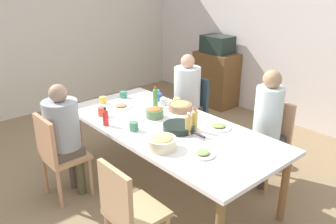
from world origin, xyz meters
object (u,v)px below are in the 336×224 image
at_px(dining_table, 168,131).
at_px(person_2, 267,119).
at_px(bottle_1, 188,124).
at_px(bottle_2, 106,117).
at_px(chair_2, 270,137).
at_px(cup_1, 163,102).
at_px(side_cabinet, 216,79).
at_px(chair_1, 128,209).
at_px(chair_3, 191,107).
at_px(cup_7, 134,126).
at_px(cup_5, 103,100).
at_px(cup_3, 156,94).
at_px(person_3, 187,92).
at_px(bowl_2, 180,106).
at_px(bottle_3, 194,120).
at_px(person_0, 63,130).
at_px(plate_0, 203,154).
at_px(bowl_0, 155,112).
at_px(cup_6, 123,95).
at_px(chair_0, 57,152).
at_px(cup_4, 102,112).
at_px(bowl_1, 162,142).
at_px(cup_2, 159,97).
at_px(bottle_0, 155,97).
at_px(microwave, 217,44).
at_px(cup_0, 177,101).
at_px(plate_1, 218,126).
at_px(serving_pan, 179,127).
at_px(plate_2, 121,106).

xyz_separation_m(dining_table, person_2, (0.59, 0.83, 0.09)).
xyz_separation_m(bottle_1, bottle_2, (-0.70, -0.47, -0.02)).
distance_m(chair_2, cup_1, 1.24).
bearing_deg(side_cabinet, chair_2, -34.75).
xyz_separation_m(chair_1, chair_3, (-1.19, 1.85, 0.00)).
xyz_separation_m(chair_2, cup_7, (-0.73, -1.24, 0.25)).
bearing_deg(cup_5, cup_3, 67.00).
bearing_deg(cup_1, person_3, 102.75).
xyz_separation_m(dining_table, bowl_2, (-0.23, 0.38, 0.11)).
relative_size(person_3, bottle_1, 5.49).
bearing_deg(bottle_3, cup_7, -131.16).
distance_m(person_0, chair_1, 1.21).
relative_size(chair_2, plate_0, 4.32).
relative_size(bowl_0, cup_7, 1.54).
relative_size(chair_2, bottle_1, 4.05).
xyz_separation_m(person_2, plate_0, (0.05, -1.01, -0.01)).
relative_size(cup_6, side_cabinet, 0.14).
distance_m(chair_1, person_2, 1.77).
height_order(chair_0, bottle_2, bottle_2).
height_order(bowl_2, cup_4, bowl_2).
xyz_separation_m(cup_4, side_cabinet, (-0.71, 2.64, -0.32)).
bearing_deg(bowl_1, bowl_0, 145.58).
xyz_separation_m(chair_0, cup_2, (-0.03, 1.33, 0.25)).
bearing_deg(chair_3, bottle_2, -82.97).
height_order(person_0, chair_1, person_0).
distance_m(cup_1, bottle_3, 0.78).
distance_m(chair_0, bottle_0, 1.22).
xyz_separation_m(bowl_2, microwave, (-1.15, 1.91, 0.27)).
height_order(cup_3, bottle_0, bottle_0).
bearing_deg(cup_3, person_0, -83.47).
relative_size(dining_table, cup_7, 19.26).
xyz_separation_m(person_2, bottle_3, (-0.34, -0.71, 0.09)).
bearing_deg(dining_table, bottle_0, 153.35).
xyz_separation_m(dining_table, cup_5, (-1.00, -0.14, 0.10)).
height_order(person_3, cup_5, person_3).
bearing_deg(microwave, cup_7, -64.58).
xyz_separation_m(cup_0, bottle_1, (0.67, -0.47, 0.07)).
relative_size(plate_1, bottle_3, 1.08).
relative_size(chair_2, cup_6, 7.34).
distance_m(serving_pan, bottle_1, 0.15).
bearing_deg(plate_2, bowl_2, 40.71).
bearing_deg(side_cabinet, serving_pan, -56.14).
bearing_deg(cup_3, chair_1, -46.07).
relative_size(person_0, cup_1, 10.24).
bearing_deg(cup_2, cup_7, -55.96).
height_order(cup_0, cup_3, cup_3).
height_order(dining_table, bottle_0, bottle_0).
distance_m(bowl_1, bowl_2, 0.92).
bearing_deg(bottle_0, microwave, 113.13).
height_order(chair_2, chair_3, same).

